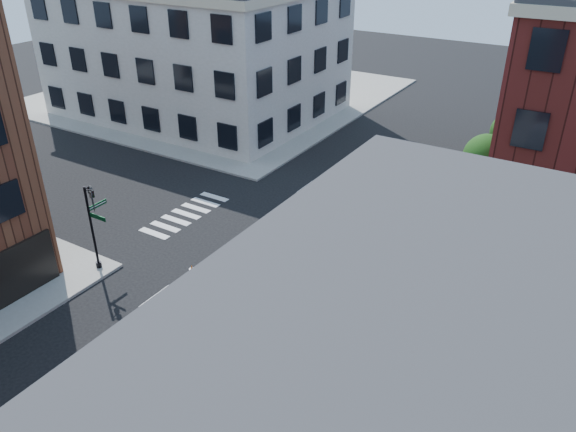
{
  "coord_description": "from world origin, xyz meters",
  "views": [
    {
      "loc": [
        13.6,
        -21.85,
        15.73
      ],
      "look_at": [
        0.72,
        -0.96,
        2.5
      ],
      "focal_mm": 35.0,
      "sensor_mm": 36.0,
      "label": 1
    }
  ],
  "objects": [
    {
      "name": "ground",
      "position": [
        0.0,
        0.0,
        0.0
      ],
      "size": [
        120.0,
        120.0,
        0.0
      ],
      "primitive_type": "plane",
      "color": "black",
      "rests_on": "ground"
    },
    {
      "name": "sidewalk_nw",
      "position": [
        -21.0,
        21.0,
        0.07
      ],
      "size": [
        30.0,
        30.0,
        0.15
      ],
      "primitive_type": "cube",
      "color": "gray",
      "rests_on": "ground"
    },
    {
      "name": "building_nw",
      "position": [
        -19.0,
        16.0,
        5.5
      ],
      "size": [
        22.0,
        16.0,
        11.0
      ],
      "primitive_type": "cube",
      "color": "#BBB7AB",
      "rests_on": "ground"
    },
    {
      "name": "tree_near",
      "position": [
        7.56,
        9.98,
        3.16
      ],
      "size": [
        2.69,
        2.69,
        4.49
      ],
      "color": "black",
      "rests_on": "ground"
    },
    {
      "name": "tree_far",
      "position": [
        7.56,
        15.98,
        2.87
      ],
      "size": [
        2.43,
        2.43,
        4.07
      ],
      "color": "black",
      "rests_on": "ground"
    },
    {
      "name": "signal_pole",
      "position": [
        -6.72,
        -6.68,
        2.86
      ],
      "size": [
        1.29,
        1.24,
        4.6
      ],
      "color": "black",
      "rests_on": "ground"
    },
    {
      "name": "box_truck",
      "position": [
        11.99,
        -4.83,
        1.67
      ],
      "size": [
        7.17,
        2.33,
        3.22
      ],
      "rotation": [
        0.0,
        0.0,
        0.02
      ],
      "color": "white",
      "rests_on": "ground"
    },
    {
      "name": "traffic_cone",
      "position": [
        -2.31,
        -4.94,
        0.38
      ],
      "size": [
        0.43,
        0.43,
        0.78
      ],
      "rotation": [
        0.0,
        0.0,
        -0.02
      ],
      "color": "#CE5109",
      "rests_on": "ground"
    }
  ]
}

